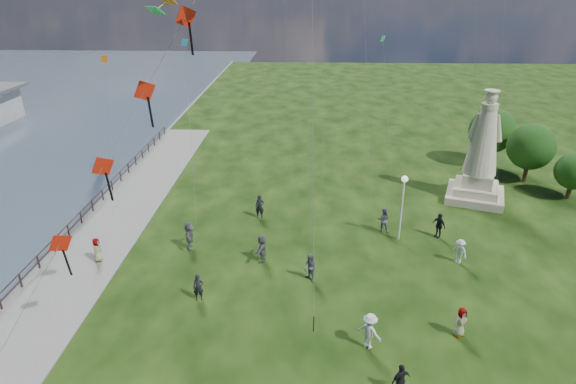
{
  "coord_description": "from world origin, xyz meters",
  "views": [
    {
      "loc": [
        -0.01,
        -16.52,
        16.35
      ],
      "look_at": [
        -1.0,
        8.0,
        5.5
      ],
      "focal_mm": 30.0,
      "sensor_mm": 36.0,
      "label": 1
    }
  ],
  "objects_px": {
    "lamppost": "(403,194)",
    "person_6": "(260,207)",
    "person_8": "(460,251)",
    "person_11": "(262,248)",
    "person_5": "(189,235)",
    "person_10": "(97,251)",
    "statue": "(481,160)",
    "person_4": "(461,322)",
    "person_0": "(198,287)",
    "person_3": "(401,380)",
    "person_2": "(370,331)",
    "person_9": "(439,225)",
    "person_1": "(310,268)",
    "person_7": "(383,220)"
  },
  "relations": [
    {
      "from": "person_2",
      "to": "person_10",
      "type": "xyz_separation_m",
      "value": [
        -16.15,
        7.04,
        -0.16
      ]
    },
    {
      "from": "lamppost",
      "to": "person_6",
      "type": "bearing_deg",
      "value": 163.55
    },
    {
      "from": "person_2",
      "to": "person_10",
      "type": "relative_size",
      "value": 1.21
    },
    {
      "from": "person_8",
      "to": "person_4",
      "type": "bearing_deg",
      "value": -51.9
    },
    {
      "from": "person_0",
      "to": "lamppost",
      "type": "bearing_deg",
      "value": 22.66
    },
    {
      "from": "person_1",
      "to": "person_2",
      "type": "xyz_separation_m",
      "value": [
        2.82,
        -5.57,
        0.09
      ]
    },
    {
      "from": "person_6",
      "to": "person_0",
      "type": "bearing_deg",
      "value": -101.37
    },
    {
      "from": "statue",
      "to": "person_3",
      "type": "height_order",
      "value": "statue"
    },
    {
      "from": "person_5",
      "to": "person_11",
      "type": "distance_m",
      "value": 5.13
    },
    {
      "from": "person_7",
      "to": "person_8",
      "type": "xyz_separation_m",
      "value": [
        4.18,
        -3.97,
        -0.1
      ]
    },
    {
      "from": "person_1",
      "to": "person_9",
      "type": "xyz_separation_m",
      "value": [
        8.85,
        5.63,
        0.04
      ]
    },
    {
      "from": "person_8",
      "to": "person_10",
      "type": "bearing_deg",
      "value": -124.34
    },
    {
      "from": "person_3",
      "to": "person_8",
      "type": "height_order",
      "value": "person_8"
    },
    {
      "from": "person_10",
      "to": "statue",
      "type": "bearing_deg",
      "value": -69.3
    },
    {
      "from": "person_10",
      "to": "person_8",
      "type": "bearing_deg",
      "value": -88.96
    },
    {
      "from": "person_7",
      "to": "person_8",
      "type": "height_order",
      "value": "person_7"
    },
    {
      "from": "person_1",
      "to": "person_6",
      "type": "distance_m",
      "value": 8.9
    },
    {
      "from": "person_1",
      "to": "person_8",
      "type": "distance_m",
      "value": 9.63
    },
    {
      "from": "person_4",
      "to": "person_8",
      "type": "height_order",
      "value": "person_8"
    },
    {
      "from": "person_3",
      "to": "person_8",
      "type": "bearing_deg",
      "value": -145.98
    },
    {
      "from": "person_5",
      "to": "person_6",
      "type": "height_order",
      "value": "person_5"
    },
    {
      "from": "person_6",
      "to": "person_10",
      "type": "bearing_deg",
      "value": -143.36
    },
    {
      "from": "lamppost",
      "to": "person_9",
      "type": "distance_m",
      "value": 3.74
    },
    {
      "from": "person_6",
      "to": "person_2",
      "type": "bearing_deg",
      "value": -62.24
    },
    {
      "from": "person_6",
      "to": "person_11",
      "type": "distance_m",
      "value": 6.1
    },
    {
      "from": "person_6",
      "to": "statue",
      "type": "bearing_deg",
      "value": 15.6
    },
    {
      "from": "person_3",
      "to": "person_10",
      "type": "distance_m",
      "value": 19.8
    },
    {
      "from": "lamppost",
      "to": "person_11",
      "type": "bearing_deg",
      "value": -160.9
    },
    {
      "from": "person_4",
      "to": "person_10",
      "type": "bearing_deg",
      "value": 137.8
    },
    {
      "from": "person_8",
      "to": "person_1",
      "type": "bearing_deg",
      "value": -112.45
    },
    {
      "from": "person_3",
      "to": "person_10",
      "type": "relative_size",
      "value": 1.01
    },
    {
      "from": "person_6",
      "to": "person_7",
      "type": "relative_size",
      "value": 1.01
    },
    {
      "from": "person_0",
      "to": "person_5",
      "type": "height_order",
      "value": "person_5"
    },
    {
      "from": "statue",
      "to": "person_11",
      "type": "xyz_separation_m",
      "value": [
        -16.44,
        -10.19,
        -2.42
      ]
    },
    {
      "from": "lamppost",
      "to": "person_2",
      "type": "xyz_separation_m",
      "value": [
        -3.26,
        -10.74,
        -2.43
      ]
    },
    {
      "from": "person_5",
      "to": "lamppost",
      "type": "bearing_deg",
      "value": -89.15
    },
    {
      "from": "lamppost",
      "to": "person_8",
      "type": "xyz_separation_m",
      "value": [
        3.25,
        -2.83,
        -2.57
      ]
    },
    {
      "from": "person_8",
      "to": "person_11",
      "type": "height_order",
      "value": "person_11"
    },
    {
      "from": "statue",
      "to": "person_7",
      "type": "height_order",
      "value": "statue"
    },
    {
      "from": "person_3",
      "to": "person_9",
      "type": "xyz_separation_m",
      "value": [
        5.02,
        14.05,
        0.11
      ]
    },
    {
      "from": "statue",
      "to": "person_9",
      "type": "relative_size",
      "value": 4.88
    },
    {
      "from": "statue",
      "to": "person_1",
      "type": "xyz_separation_m",
      "value": [
        -13.41,
        -12.21,
        -2.48
      ]
    },
    {
      "from": "person_4",
      "to": "person_0",
      "type": "bearing_deg",
      "value": 143.93
    },
    {
      "from": "person_3",
      "to": "person_0",
      "type": "bearing_deg",
      "value": -61.0
    },
    {
      "from": "lamppost",
      "to": "person_0",
      "type": "relative_size",
      "value": 2.94
    },
    {
      "from": "person_4",
      "to": "person_5",
      "type": "bearing_deg",
      "value": 126.52
    },
    {
      "from": "statue",
      "to": "person_0",
      "type": "relative_size",
      "value": 5.55
    },
    {
      "from": "person_1",
      "to": "person_11",
      "type": "xyz_separation_m",
      "value": [
        -3.03,
        2.02,
        0.06
      ]
    },
    {
      "from": "lamppost",
      "to": "person_3",
      "type": "relative_size",
      "value": 2.93
    },
    {
      "from": "lamppost",
      "to": "person_0",
      "type": "height_order",
      "value": "lamppost"
    }
  ]
}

